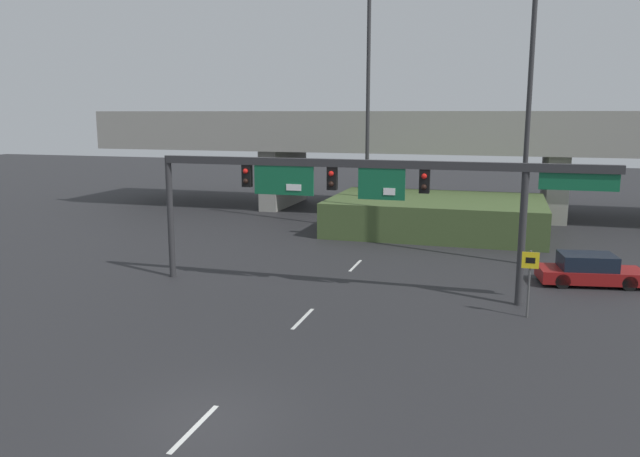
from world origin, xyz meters
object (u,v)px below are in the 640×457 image
at_px(speed_limit_sign, 530,274).
at_px(parked_sedan_near_right, 589,270).
at_px(signal_gantry, 359,183).
at_px(highway_light_pole_far, 530,88).
at_px(highway_light_pole_near, 368,98).

xyz_separation_m(speed_limit_sign, parked_sedan_near_right, (2.71, 5.47, -1.01)).
distance_m(signal_gantry, highway_light_pole_far, 10.52).
bearing_deg(parked_sedan_near_right, highway_light_pole_far, 122.46).
relative_size(highway_light_pole_far, parked_sedan_near_right, 3.55).
height_order(speed_limit_sign, parked_sedan_near_right, speed_limit_sign).
distance_m(highway_light_pole_far, parked_sedan_near_right, 8.99).
bearing_deg(highway_light_pole_near, highway_light_pole_far, -36.45).
relative_size(speed_limit_sign, parked_sedan_near_right, 0.55).
relative_size(signal_gantry, parked_sedan_near_right, 4.06).
xyz_separation_m(highway_light_pole_near, highway_light_pole_far, (9.31, -6.87, 0.25)).
xyz_separation_m(speed_limit_sign, highway_light_pole_far, (-0.11, 8.67, 6.91)).
distance_m(signal_gantry, parked_sedan_near_right, 10.97).
distance_m(highway_light_pole_near, highway_light_pole_far, 11.57).
xyz_separation_m(signal_gantry, parked_sedan_near_right, (9.42, 3.98, -3.96)).
bearing_deg(speed_limit_sign, parked_sedan_near_right, 63.65).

